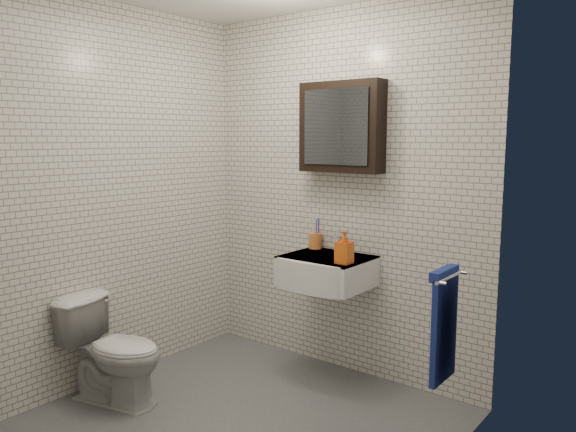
{
  "coord_description": "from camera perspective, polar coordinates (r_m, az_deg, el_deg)",
  "views": [
    {
      "loc": [
        2.09,
        -2.26,
        1.63
      ],
      "look_at": [
        -0.03,
        0.45,
        1.15
      ],
      "focal_mm": 35.0,
      "sensor_mm": 36.0,
      "label": 1
    }
  ],
  "objects": [
    {
      "name": "ground",
      "position": [
        3.49,
        -4.47,
        -19.87
      ],
      "size": [
        2.2,
        2.0,
        0.01
      ],
      "primitive_type": "cube",
      "color": "#4D4F55",
      "rests_on": "ground"
    },
    {
      "name": "mirror_cabinet",
      "position": [
        3.79,
        5.44,
        8.97
      ],
      "size": [
        0.6,
        0.15,
        0.6
      ],
      "color": "black",
      "rests_on": "room_shell"
    },
    {
      "name": "toilet",
      "position": [
        3.72,
        -17.27,
        -12.9
      ],
      "size": [
        0.71,
        0.51,
        0.66
      ],
      "primitive_type": "imported",
      "rotation": [
        0.0,
        0.0,
        1.8
      ],
      "color": "silver",
      "rests_on": "ground"
    },
    {
      "name": "toothbrush_cup",
      "position": [
        3.99,
        2.79,
        -2.44
      ],
      "size": [
        0.1,
        0.1,
        0.25
      ],
      "rotation": [
        0.0,
        0.0,
        0.11
      ],
      "color": "orange",
      "rests_on": "washbasin"
    },
    {
      "name": "washbasin",
      "position": [
        3.73,
        3.64,
        -5.61
      ],
      "size": [
        0.55,
        0.5,
        0.2
      ],
      "color": "white",
      "rests_on": "room_shell"
    },
    {
      "name": "towel_rail",
      "position": [
        2.96,
        15.59,
        -10.2
      ],
      "size": [
        0.09,
        0.3,
        0.58
      ],
      "color": "silver",
      "rests_on": "room_shell"
    },
    {
      "name": "soap_bottle",
      "position": [
        3.52,
        5.74,
        -3.18
      ],
      "size": [
        0.09,
        0.1,
        0.21
      ],
      "primitive_type": "imported",
      "rotation": [
        0.0,
        0.0,
        0.02
      ],
      "color": "#EE4B19",
      "rests_on": "washbasin"
    },
    {
      "name": "faucet",
      "position": [
        3.86,
        5.31,
        -2.72
      ],
      "size": [
        0.06,
        0.2,
        0.15
      ],
      "color": "silver",
      "rests_on": "washbasin"
    },
    {
      "name": "room_shell",
      "position": [
        3.09,
        -4.77,
        4.87
      ],
      "size": [
        2.22,
        2.02,
        2.51
      ],
      "color": "silver",
      "rests_on": "ground"
    }
  ]
}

